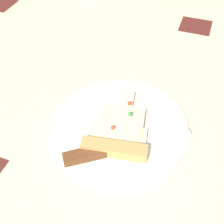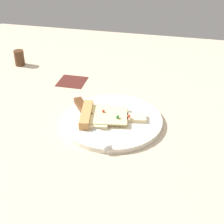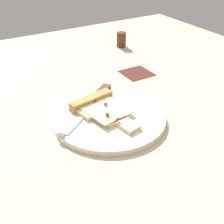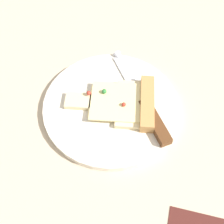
# 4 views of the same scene
# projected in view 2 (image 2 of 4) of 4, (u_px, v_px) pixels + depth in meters

# --- Properties ---
(ground_plane) EXTENTS (1.43, 1.43, 0.03)m
(ground_plane) POSITION_uv_depth(u_px,v_px,m) (108.00, 122.00, 0.96)
(ground_plane) COLOR #C6B293
(ground_plane) RESTS_ON ground
(plate) EXTENTS (0.27, 0.27, 0.01)m
(plate) POSITION_uv_depth(u_px,v_px,m) (112.00, 121.00, 0.92)
(plate) COLOR silver
(plate) RESTS_ON ground_plane
(pizza_slice) EXTENTS (0.13, 0.18, 0.02)m
(pizza_slice) POSITION_uv_depth(u_px,v_px,m) (103.00, 116.00, 0.91)
(pizza_slice) COLOR beige
(pizza_slice) RESTS_ON plate
(knife) EXTENTS (0.21, 0.16, 0.02)m
(knife) POSITION_uv_depth(u_px,v_px,m) (88.00, 117.00, 0.91)
(knife) COLOR silver
(knife) RESTS_ON plate
(pepper_shaker) EXTENTS (0.04, 0.04, 0.06)m
(pepper_shaker) POSITION_uv_depth(u_px,v_px,m) (19.00, 58.00, 1.24)
(pepper_shaker) COLOR #4C2D19
(pepper_shaker) RESTS_ON ground_plane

